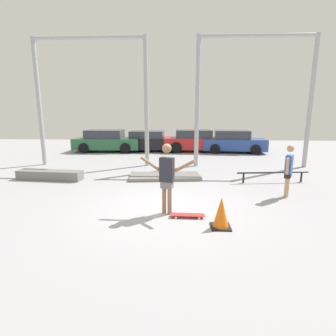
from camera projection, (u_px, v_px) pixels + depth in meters
ground_plane at (164, 208)px, 7.05m from camera, size 36.00×36.00×0.00m
skateboarder at (167, 174)px, 6.48m from camera, size 1.39×0.53×1.79m
skateboard at (188, 215)px, 6.43m from camera, size 0.84×0.27×0.08m
grind_box at (50, 175)px, 10.05m from camera, size 2.55×0.74×0.35m
manual_pad at (165, 176)px, 10.32m from camera, size 2.85×1.46×0.13m
grind_rail at (273, 174)px, 9.59m from camera, size 2.66×0.37×0.41m
canopy_support_left at (91, 90)px, 12.17m from camera, size 5.32×0.20×5.89m
canopy_support_right at (254, 89)px, 11.83m from camera, size 5.32×0.20×5.89m
parked_car_green at (107, 141)px, 17.34m from camera, size 4.30×2.11×1.42m
parked_car_black at (149, 141)px, 17.50m from camera, size 4.00×1.99×1.34m
parked_car_red at (195, 141)px, 17.27m from camera, size 4.20×1.92×1.42m
parked_car_blue at (233, 142)px, 16.90m from camera, size 4.08×2.14×1.41m
bystander at (289, 169)px, 7.83m from camera, size 0.40×0.60×1.59m
traffic_cone at (221, 213)px, 5.81m from camera, size 0.44×0.44×0.71m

